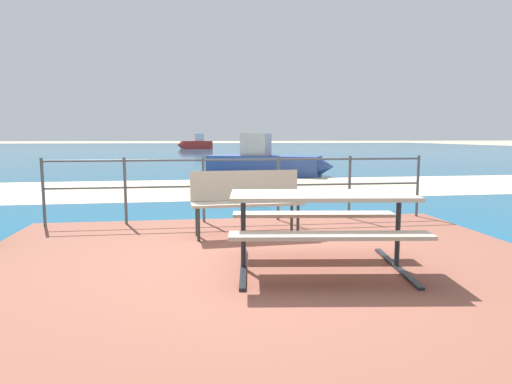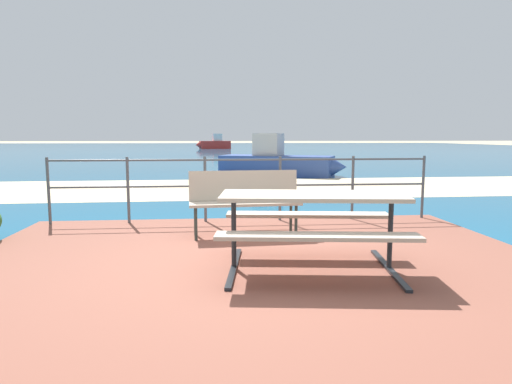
% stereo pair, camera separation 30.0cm
% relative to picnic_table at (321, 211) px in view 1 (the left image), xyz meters
% --- Properties ---
extents(ground_plane, '(240.00, 240.00, 0.00)m').
position_rel_picnic_table_xyz_m(ground_plane, '(-0.53, 0.27, -0.65)').
color(ground_plane, tan).
extents(patio_paving, '(6.40, 5.20, 0.06)m').
position_rel_picnic_table_xyz_m(patio_paving, '(-0.53, 0.27, -0.62)').
color(patio_paving, brown).
rests_on(patio_paving, ground).
extents(sea_water, '(90.00, 90.00, 0.01)m').
position_rel_picnic_table_xyz_m(sea_water, '(-0.53, 40.27, -0.65)').
color(sea_water, '#145B84').
rests_on(sea_water, ground).
extents(beach_strip, '(54.07, 5.55, 0.01)m').
position_rel_picnic_table_xyz_m(beach_strip, '(-0.53, 7.56, -0.64)').
color(beach_strip, beige).
rests_on(beach_strip, ground).
extents(picnic_table, '(1.95, 1.55, 0.77)m').
position_rel_picnic_table_xyz_m(picnic_table, '(0.00, 0.00, 0.00)').
color(picnic_table, tan).
rests_on(picnic_table, patio_paving).
extents(park_bench, '(1.50, 0.50, 0.87)m').
position_rel_picnic_table_xyz_m(park_bench, '(-0.57, 1.62, -0.06)').
color(park_bench, tan).
rests_on(park_bench, patio_paving).
extents(railing_fence, '(5.94, 0.04, 1.02)m').
position_rel_picnic_table_xyz_m(railing_fence, '(-0.53, 2.63, 0.05)').
color(railing_fence, '#4C5156').
rests_on(railing_fence, patio_paving).
extents(boat_near, '(3.95, 1.93, 1.65)m').
position_rel_picnic_table_xyz_m(boat_near, '(-1.11, 44.97, -0.10)').
color(boat_near, red).
rests_on(boat_near, sea_water).
extents(boat_mid, '(4.44, 2.81, 1.48)m').
position_rel_picnic_table_xyz_m(boat_mid, '(1.25, 11.25, -0.18)').
color(boat_mid, '#2D478C').
rests_on(boat_mid, sea_water).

